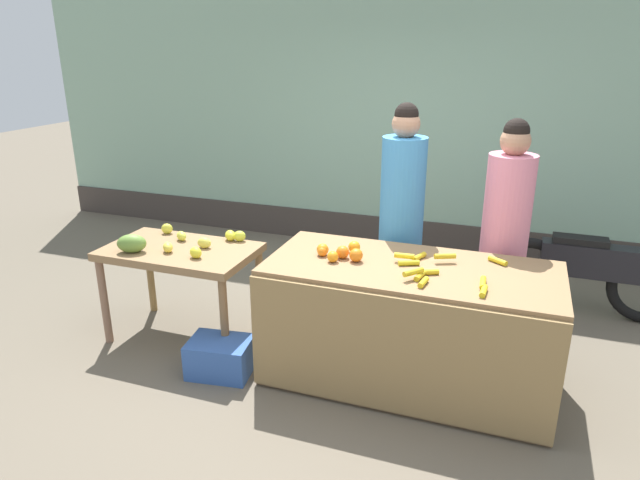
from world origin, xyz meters
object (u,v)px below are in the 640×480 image
(vendor_woman_pink_shirt, at_px, (504,239))
(produce_sack, at_px, (316,283))
(vendor_woman_blue_shirt, at_px, (401,222))
(parked_motorcycle, at_px, (588,272))
(produce_crate, at_px, (220,357))

(vendor_woman_pink_shirt, bearing_deg, produce_sack, 175.95)
(produce_sack, bearing_deg, vendor_woman_blue_shirt, -7.81)
(produce_sack, bearing_deg, parked_motorcycle, 18.14)
(parked_motorcycle, bearing_deg, produce_crate, -142.91)
(produce_crate, relative_size, produce_sack, 0.84)
(produce_crate, bearing_deg, vendor_woman_blue_shirt, 45.75)
(parked_motorcycle, distance_m, produce_crate, 3.18)
(vendor_woman_blue_shirt, distance_m, produce_sack, 1.02)
(vendor_woman_pink_shirt, distance_m, produce_sack, 1.65)
(parked_motorcycle, bearing_deg, produce_sack, -161.86)
(vendor_woman_blue_shirt, relative_size, parked_motorcycle, 1.16)
(vendor_woman_blue_shirt, xyz_separation_m, vendor_woman_pink_shirt, (0.77, -0.00, -0.04))
(vendor_woman_blue_shirt, height_order, produce_crate, vendor_woman_blue_shirt)
(vendor_woman_pink_shirt, xyz_separation_m, produce_crate, (-1.82, -1.07, -0.76))
(vendor_woman_pink_shirt, height_order, parked_motorcycle, vendor_woman_pink_shirt)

